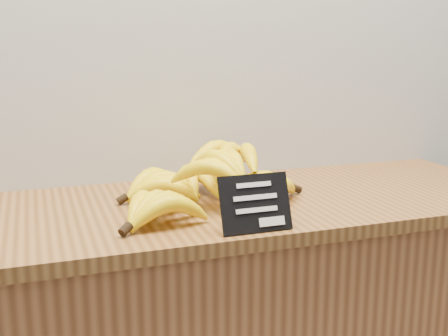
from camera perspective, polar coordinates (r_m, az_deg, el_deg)
counter_top at (r=1.33m, az=-0.70°, el=-3.96°), size 1.55×0.54×0.03m
chalkboard_sign at (r=1.11m, az=3.22°, el=-3.61°), size 0.15×0.05×0.11m
banana_pile at (r=1.31m, az=-1.82°, el=-1.25°), size 0.49×0.37×0.12m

